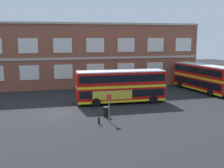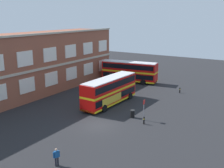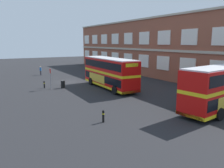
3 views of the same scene
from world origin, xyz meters
The scene contains 8 objects.
ground_plane centered at (0.00, 2.00, 0.00)m, with size 120.00×120.00×0.00m, color #232326.
brick_terminal_building centered at (-1.11, 17.98, 5.05)m, with size 50.64×8.19×10.39m.
double_decker_near centered at (7.72, 3.25, 2.15)m, with size 11.06×3.08×4.07m.
waiting_passenger centered at (-9.35, -2.04, 0.93)m, with size 0.62×0.39×1.70m.
bus_stand_flag centered at (4.57, -3.85, 1.64)m, with size 0.44×0.10×2.70m.
station_litter_bin centered at (4.63, -2.23, 0.52)m, with size 0.60×0.60×1.03m.
safety_bollard_west centered at (19.18, -3.71, 0.49)m, with size 0.19×0.19×0.95m.
safety_bollard_east centered at (3.43, -4.46, 0.49)m, with size 0.19×0.19×0.95m.
Camera 3 is at (34.01, -11.49, 6.13)m, focal length 36.15 mm.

